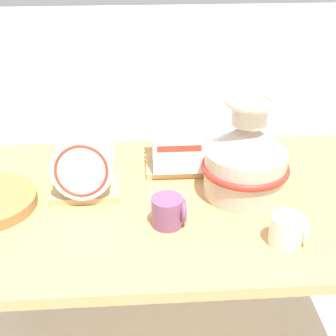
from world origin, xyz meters
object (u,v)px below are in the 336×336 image
Objects in this scene: mug_cream_glaze at (288,230)px; ceramic_vase at (246,157)px; dish_rack_square_plates at (177,150)px; mug_plum_glaze at (169,211)px; dish_rack_round_plates at (84,171)px.

ceramic_vase is at bearing 104.32° from mug_cream_glaze.
mug_cream_glaze is (0.27, -0.45, -0.02)m from dish_rack_square_plates.
mug_plum_glaze is 1.00× the size of mug_cream_glaze.
dish_rack_square_plates is (0.31, 0.15, -0.01)m from dish_rack_round_plates.
ceramic_vase reaches higher than dish_rack_square_plates.
ceramic_vase is 1.49× the size of dish_rack_square_plates.
dish_rack_round_plates is 0.35m from dish_rack_square_plates.
dish_rack_round_plates is 0.66m from mug_cream_glaze.
ceramic_vase is 3.28× the size of mug_plum_glaze.
mug_plum_glaze is (-0.25, -0.15, -0.09)m from ceramic_vase.
ceramic_vase reaches higher than mug_plum_glaze.
ceramic_vase is 3.28× the size of mug_cream_glaze.
dish_rack_round_plates reaches higher than dish_rack_square_plates.
dish_rack_square_plates reaches higher than mug_cream_glaze.
dish_rack_round_plates is 1.00× the size of dish_rack_square_plates.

